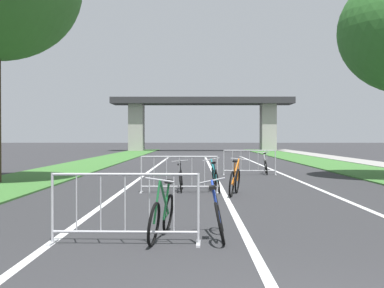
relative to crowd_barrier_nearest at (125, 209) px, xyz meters
The scene contains 16 objects.
grass_verge_left 24.38m from the crowd_barrier_nearest, 102.26° to the left, with size 3.30×67.85×0.05m, color #386B2D.
grass_verge_right 25.42m from the crowd_barrier_nearest, 69.61° to the left, with size 3.30×67.85×0.05m, color #386B2D.
sidewalk_path_right 26.46m from the crowd_barrier_nearest, 64.20° to the left, with size 2.02×67.85×0.08m, color gray.
lane_stripe_center 15.80m from the crowd_barrier_nearest, 83.32° to the left, with size 0.14×39.25×0.01m, color silver.
lane_stripe_right_lane 16.41m from the crowd_barrier_nearest, 73.03° to the left, with size 0.14×39.25×0.01m, color silver.
lane_stripe_left_lane 15.74m from the crowd_barrier_nearest, 94.05° to the left, with size 0.14×39.25×0.01m, color silver.
overpass_bridge 52.33m from the crowd_barrier_nearest, 87.98° to the left, with size 21.04×4.13×6.20m.
crowd_barrier_nearest is the anchor object (origin of this frame).
crowd_barrier_second 6.99m from the crowd_barrier_nearest, 85.26° to the left, with size 2.22×0.46×1.05m.
crowd_barrier_third 14.31m from the crowd_barrier_nearest, 76.61° to the left, with size 2.23×0.50×1.05m.
bicycle_orange_0 6.74m from the crowd_barrier_nearest, 71.74° to the left, with size 0.62×1.67×1.00m.
bicycle_blue_1 1.47m from the crowd_barrier_nearest, 17.48° to the left, with size 0.44×1.66×0.92m.
bicycle_white_2 15.02m from the crowd_barrier_nearest, 74.29° to the left, with size 0.49×1.69×0.95m.
bicycle_teal_3 7.56m from the crowd_barrier_nearest, 77.60° to the left, with size 0.51×1.70×0.97m.
bicycle_green_4 0.65m from the crowd_barrier_nearest, 34.43° to the left, with size 0.43×1.70×1.00m.
bicycle_black_5 7.52m from the crowd_barrier_nearest, 85.36° to the left, with size 0.50×1.61×0.90m.
Camera 1 is at (-0.80, -3.54, 1.57)m, focal length 47.68 mm.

